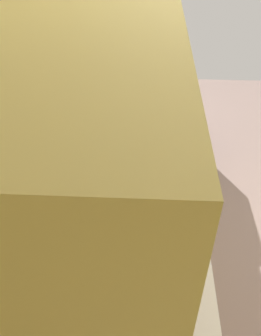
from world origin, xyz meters
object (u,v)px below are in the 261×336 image
object	(u,v)px
microwave	(142,104)
oven_range	(149,111)
bowl	(146,316)
kettle	(148,201)

from	to	relation	value
microwave	oven_range	bearing A→B (deg)	-3.58
bowl	kettle	world-z (taller)	kettle
microwave	kettle	xyz separation A→B (m)	(-0.82, -0.05, -0.05)
oven_range	bowl	size ratio (longest dim) A/B	7.63
bowl	kettle	size ratio (longest dim) A/B	0.75
microwave	kettle	distance (m)	0.83
bowl	kettle	distance (m)	0.55
microwave	bowl	size ratio (longest dim) A/B	3.53
microwave	bowl	world-z (taller)	microwave
oven_range	kettle	size ratio (longest dim) A/B	5.74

